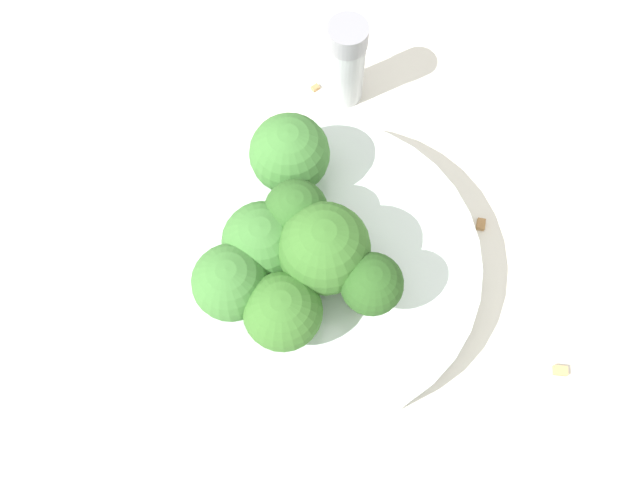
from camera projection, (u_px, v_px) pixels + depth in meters
name	position (u px, v px, depth m)	size (l,w,h in m)	color
ground_plane	(320.00, 275.00, 0.46)	(3.00, 3.00, 0.00)	silver
bowl	(320.00, 267.00, 0.44)	(0.22, 0.22, 0.04)	silver
broccoli_floret_0	(283.00, 312.00, 0.38)	(0.05, 0.05, 0.05)	#8EB770
broccoli_floret_1	(263.00, 243.00, 0.40)	(0.05, 0.05, 0.05)	#8EB770
broccoli_floret_2	(331.00, 247.00, 0.39)	(0.06, 0.06, 0.07)	#84AD66
broccoli_floret_3	(371.00, 286.00, 0.38)	(0.04, 0.04, 0.06)	#7A9E5B
broccoli_floret_4	(296.00, 213.00, 0.40)	(0.04, 0.04, 0.06)	#8EB770
broccoli_floret_5	(295.00, 153.00, 0.42)	(0.05, 0.05, 0.06)	#8EB770
broccoli_floret_6	(231.00, 282.00, 0.39)	(0.05, 0.05, 0.05)	#7A9E5B
pepper_shaker	(346.00, 63.00, 0.48)	(0.03, 0.03, 0.08)	#B2B7BC
almond_crumb_0	(483.00, 226.00, 0.47)	(0.01, 0.01, 0.01)	olive
almond_crumb_1	(315.00, 87.00, 0.51)	(0.01, 0.00, 0.01)	#AD7F4C
almond_crumb_2	(561.00, 370.00, 0.43)	(0.01, 0.01, 0.01)	tan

